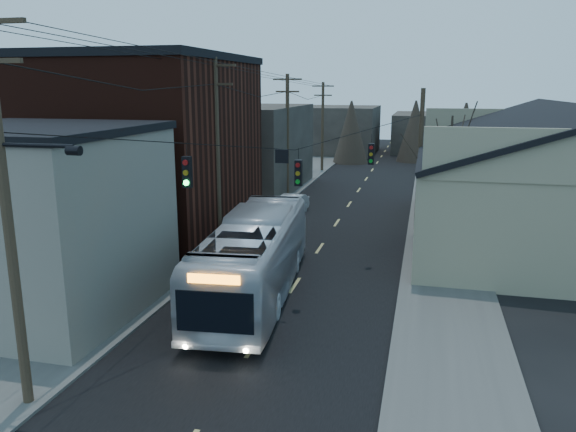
{
  "coord_description": "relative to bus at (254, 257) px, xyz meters",
  "views": [
    {
      "loc": [
        5.29,
        -8.84,
        8.61
      ],
      "look_at": [
        -0.46,
        14.63,
        3.0
      ],
      "focal_mm": 35.0,
      "sensor_mm": 36.0,
      "label": 1
    }
  ],
  "objects": [
    {
      "name": "utility_lines",
      "position": [
        -1.75,
        11.69,
        3.25
      ],
      "size": [
        11.24,
        45.28,
        10.5
      ],
      "color": "#382B1E",
      "rests_on": "ground"
    },
    {
      "name": "bare_tree",
      "position": [
        7.86,
        7.55,
        1.89
      ],
      "size": [
        0.4,
        0.4,
        7.2
      ],
      "primitive_type": "cone",
      "color": "black",
      "rests_on": "ground"
    },
    {
      "name": "building_far_left",
      "position": [
        -4.64,
        52.55,
        1.29
      ],
      "size": [
        10.0,
        12.0,
        6.0
      ],
      "primitive_type": "cube",
      "color": "#2E2825",
      "rests_on": "ground"
    },
    {
      "name": "road_surface",
      "position": [
        1.36,
        17.55,
        -1.7
      ],
      "size": [
        9.0,
        110.0,
        0.02
      ],
      "primitive_type": "cube",
      "color": "black",
      "rests_on": "ground"
    },
    {
      "name": "sidewalk_left",
      "position": [
        -5.14,
        17.55,
        -1.65
      ],
      "size": [
        4.0,
        110.0,
        0.12
      ],
      "primitive_type": "cube",
      "color": "#474744",
      "rests_on": "ground"
    },
    {
      "name": "bus",
      "position": [
        0.0,
        0.0,
        0.0
      ],
      "size": [
        4.0,
        12.47,
        3.41
      ],
      "primitive_type": "imported",
      "rotation": [
        0.0,
        0.0,
        3.23
      ],
      "color": "#B6BAC3",
      "rests_on": "ground"
    },
    {
      "name": "building_far_right",
      "position": [
        8.36,
        57.55,
        0.79
      ],
      "size": [
        12.0,
        14.0,
        5.0
      ],
      "primitive_type": "cube",
      "color": "#2E2825",
      "rests_on": "ground"
    },
    {
      "name": "warehouse",
      "position": [
        14.36,
        12.55,
        0.99
      ],
      "size": [
        16.16,
        20.6,
        7.73
      ],
      "color": "gray",
      "rests_on": "ground"
    },
    {
      "name": "building_left_far",
      "position": [
        -8.14,
        23.55,
        1.79
      ],
      "size": [
        9.0,
        14.0,
        7.0
      ],
      "primitive_type": "cube",
      "color": "#2E2825",
      "rests_on": "ground"
    },
    {
      "name": "sidewalk_right",
      "position": [
        7.86,
        17.55,
        -1.65
      ],
      "size": [
        4.0,
        110.0,
        0.12
      ],
      "primitive_type": "cube",
      "color": "#474744",
      "rests_on": "ground"
    },
    {
      "name": "parked_car",
      "position": [
        -2.03,
        15.01,
        -1.02
      ],
      "size": [
        1.74,
        4.26,
        1.37
      ],
      "primitive_type": "imported",
      "rotation": [
        0.0,
        0.0,
        -0.07
      ],
      "color": "#B5B8BD",
      "rests_on": "ground"
    },
    {
      "name": "building_clapboard",
      "position": [
        -7.64,
        -3.45,
        1.79
      ],
      "size": [
        8.0,
        8.0,
        7.0
      ],
      "primitive_type": "cube",
      "color": "#6D675B",
      "rests_on": "ground"
    },
    {
      "name": "building_brick",
      "position": [
        -8.64,
        7.55,
        3.29
      ],
      "size": [
        10.0,
        12.0,
        10.0
      ],
      "primitive_type": "cube",
      "color": "black",
      "rests_on": "ground"
    }
  ]
}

